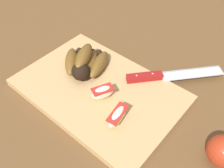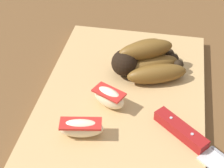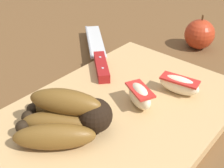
{
  "view_description": "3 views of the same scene",
  "coord_description": "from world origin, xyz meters",
  "px_view_note": "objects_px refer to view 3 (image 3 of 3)",
  "views": [
    {
      "loc": [
        -0.35,
        0.31,
        0.52
      ],
      "look_at": [
        -0.04,
        -0.04,
        0.03
      ],
      "focal_mm": 40.44,
      "sensor_mm": 36.0,
      "label": 1
    },
    {
      "loc": [
        -0.49,
        -0.09,
        0.46
      ],
      "look_at": [
        -0.03,
        -0.0,
        0.05
      ],
      "focal_mm": 57.71,
      "sensor_mm": 36.0,
      "label": 2
    },
    {
      "loc": [
        0.26,
        0.21,
        0.31
      ],
      "look_at": [
        -0.02,
        -0.04,
        0.06
      ],
      "focal_mm": 44.53,
      "sensor_mm": 36.0,
      "label": 3
    }
  ],
  "objects_px": {
    "apple_wedge_near": "(179,85)",
    "whole_apple": "(199,34)",
    "banana_bunch": "(67,115)",
    "chefs_knife": "(99,56)",
    "apple_wedge_middle": "(137,94)"
  },
  "relations": [
    {
      "from": "apple_wedge_middle",
      "to": "whole_apple",
      "type": "relative_size",
      "value": 0.78
    },
    {
      "from": "apple_wedge_near",
      "to": "whole_apple",
      "type": "distance_m",
      "value": 0.24
    },
    {
      "from": "whole_apple",
      "to": "banana_bunch",
      "type": "bearing_deg",
      "value": -0.61
    },
    {
      "from": "whole_apple",
      "to": "chefs_knife",
      "type": "bearing_deg",
      "value": -27.08
    },
    {
      "from": "whole_apple",
      "to": "apple_wedge_near",
      "type": "bearing_deg",
      "value": 18.07
    },
    {
      "from": "chefs_knife",
      "to": "apple_wedge_near",
      "type": "bearing_deg",
      "value": 90.44
    },
    {
      "from": "apple_wedge_near",
      "to": "whole_apple",
      "type": "xyz_separation_m",
      "value": [
        -0.23,
        -0.07,
        -0.0
      ]
    },
    {
      "from": "banana_bunch",
      "to": "whole_apple",
      "type": "bearing_deg",
      "value": 179.39
    },
    {
      "from": "chefs_knife",
      "to": "whole_apple",
      "type": "relative_size",
      "value": 2.76
    },
    {
      "from": "apple_wedge_near",
      "to": "apple_wedge_middle",
      "type": "relative_size",
      "value": 1.15
    },
    {
      "from": "apple_wedge_near",
      "to": "whole_apple",
      "type": "relative_size",
      "value": 0.89
    },
    {
      "from": "chefs_knife",
      "to": "banana_bunch",
      "type": "bearing_deg",
      "value": 31.27
    },
    {
      "from": "chefs_knife",
      "to": "whole_apple",
      "type": "xyz_separation_m",
      "value": [
        -0.23,
        0.12,
        0.01
      ]
    },
    {
      "from": "apple_wedge_near",
      "to": "apple_wedge_middle",
      "type": "bearing_deg",
      "value": -25.11
    },
    {
      "from": "banana_bunch",
      "to": "apple_wedge_middle",
      "type": "distance_m",
      "value": 0.12
    }
  ]
}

